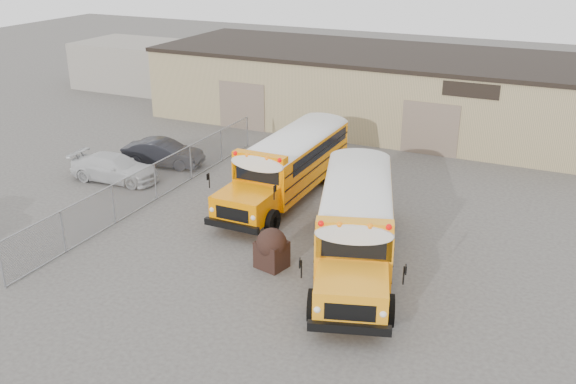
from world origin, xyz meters
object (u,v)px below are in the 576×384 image
at_px(school_bus_left, 337,126).
at_px(school_bus_right, 360,161).
at_px(tarp_bundle, 272,248).
at_px(car_dark, 163,153).
at_px(car_white, 115,168).

bearing_deg(school_bus_left, school_bus_right, -58.60).
height_order(school_bus_right, tarp_bundle, school_bus_right).
bearing_deg(car_dark, school_bus_left, -66.82).
bearing_deg(school_bus_left, car_white, -136.63).
xyz_separation_m(school_bus_left, school_bus_right, (3.11, -5.10, 0.05)).
xyz_separation_m(car_white, car_dark, (0.89, 2.88, 0.03)).
distance_m(school_bus_left, school_bus_right, 5.97).
height_order(school_bus_left, school_bus_right, school_bus_right).
distance_m(car_white, car_dark, 3.02).
height_order(car_white, car_dark, car_dark).
relative_size(car_white, car_dark, 1.08).
bearing_deg(car_dark, school_bus_right, -99.61).
distance_m(school_bus_left, tarp_bundle, 13.34).
bearing_deg(car_white, school_bus_left, -51.75).
relative_size(school_bus_left, school_bus_right, 0.95).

